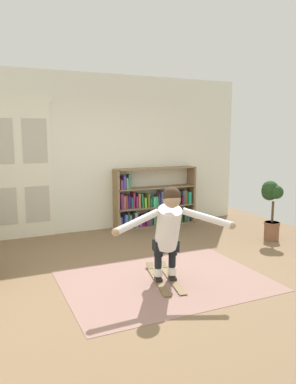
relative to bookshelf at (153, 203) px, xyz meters
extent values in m
plane|color=brown|center=(-1.07, -2.39, -0.46)|extent=(7.20, 7.20, 0.00)
cube|color=silver|center=(-1.07, 0.21, 0.99)|extent=(6.00, 0.10, 2.90)
cube|color=silver|center=(-2.74, 0.15, 0.72)|extent=(0.55, 0.04, 2.35)
cube|color=#B5B19F|center=(-2.74, 0.13, 1.23)|extent=(0.41, 0.01, 0.76)
cube|color=#B5B19F|center=(-2.74, 0.13, 0.13)|extent=(0.41, 0.01, 0.64)
cube|color=silver|center=(-2.19, 0.15, 0.72)|extent=(0.55, 0.04, 2.35)
cube|color=#B5B19F|center=(-2.19, 0.13, 1.23)|extent=(0.41, 0.01, 0.76)
cube|color=#B5B19F|center=(-2.19, 0.13, 0.13)|extent=(0.41, 0.01, 0.64)
cube|color=silver|center=(-2.46, 0.15, 1.94)|extent=(1.22, 0.04, 0.10)
cube|color=#906B62|center=(-1.05, -2.59, -0.46)|extent=(2.48, 1.80, 0.01)
cube|color=olive|center=(-0.77, 0.00, 0.12)|extent=(0.04, 0.30, 1.16)
cube|color=olive|center=(0.87, 0.00, 0.12)|extent=(0.04, 0.30, 1.16)
cube|color=olive|center=(0.05, 0.00, -0.45)|extent=(1.64, 0.30, 0.02)
cube|color=olive|center=(0.05, 0.00, -0.07)|extent=(1.64, 0.30, 0.02)
cube|color=olive|center=(0.05, 0.00, 0.31)|extent=(1.64, 0.30, 0.02)
cube|color=olive|center=(0.05, 0.00, 0.69)|extent=(1.64, 0.30, 0.02)
cube|color=#AECC54|center=(-0.74, 0.00, -0.32)|extent=(0.03, 0.23, 0.25)
cube|color=#6957D3|center=(-0.69, 0.01, -0.33)|extent=(0.04, 0.15, 0.22)
cube|color=#4063C2|center=(-0.61, -0.02, -0.30)|extent=(0.06, 0.24, 0.27)
cube|color=#2A5638|center=(-0.55, 0.02, -0.29)|extent=(0.04, 0.18, 0.29)
cube|color=slate|center=(-0.51, 0.00, -0.32)|extent=(0.05, 0.16, 0.25)
cube|color=#520C43|center=(-0.44, -0.02, -0.32)|extent=(0.03, 0.17, 0.23)
cube|color=#629E87|center=(-0.39, 0.01, -0.29)|extent=(0.07, 0.20, 0.29)
cube|color=purple|center=(-0.30, 0.01, -0.34)|extent=(0.07, 0.19, 0.21)
cube|color=maroon|center=(-0.22, 0.01, -0.33)|extent=(0.06, 0.14, 0.23)
cube|color=#5B307B|center=(-0.15, 0.00, -0.32)|extent=(0.04, 0.17, 0.23)
cube|color=brown|center=(-0.11, 0.01, -0.35)|extent=(0.05, 0.22, 0.18)
cube|color=#184C4F|center=(-0.05, 0.01, -0.30)|extent=(0.04, 0.15, 0.27)
cube|color=#4B794D|center=(0.01, 0.00, -0.31)|extent=(0.06, 0.16, 0.27)
cube|color=#723D85|center=(0.07, 0.02, -0.33)|extent=(0.03, 0.23, 0.22)
cube|color=#A35D84|center=(0.11, 0.02, -0.33)|extent=(0.03, 0.22, 0.21)
cube|color=#4D3E0C|center=(0.17, 0.00, -0.33)|extent=(0.03, 0.23, 0.22)
cube|color=#323B5A|center=(0.21, -0.01, -0.32)|extent=(0.04, 0.19, 0.24)
cube|color=#B72E36|center=(0.27, 0.02, -0.31)|extent=(0.03, 0.21, 0.26)
cube|color=#381B83|center=(0.33, 0.00, -0.31)|extent=(0.05, 0.21, 0.26)
cube|color=#3E5F1D|center=(0.40, -0.01, -0.33)|extent=(0.05, 0.22, 0.21)
cube|color=#715BB1|center=(0.46, 0.01, -0.34)|extent=(0.05, 0.19, 0.21)
cube|color=#451856|center=(0.51, 0.00, -0.33)|extent=(0.05, 0.20, 0.21)
cube|color=#125D1A|center=(0.56, 0.00, -0.30)|extent=(0.03, 0.20, 0.28)
cube|color=#2E6032|center=(0.61, 0.01, -0.34)|extent=(0.06, 0.14, 0.20)
cube|color=#335228|center=(0.69, 0.00, -0.34)|extent=(0.04, 0.22, 0.19)
cube|color=#2E4957|center=(0.73, -0.01, -0.33)|extent=(0.04, 0.17, 0.21)
cube|color=#2E5D71|center=(0.77, 0.01, -0.32)|extent=(0.03, 0.20, 0.25)
cube|color=brown|center=(-0.74, 0.01, 0.05)|extent=(0.03, 0.14, 0.22)
cube|color=#63235E|center=(-0.69, -0.01, 0.09)|extent=(0.07, 0.24, 0.30)
cube|color=tan|center=(-0.62, 0.01, 0.06)|extent=(0.03, 0.17, 0.25)
cube|color=brown|center=(-0.58, 0.01, 0.07)|extent=(0.05, 0.15, 0.26)
cube|color=navy|center=(-0.53, 0.02, 0.06)|extent=(0.05, 0.17, 0.25)
cube|color=#215558|center=(-0.48, 0.00, 0.05)|extent=(0.03, 0.18, 0.21)
cube|color=maroon|center=(-0.43, 0.02, 0.09)|extent=(0.05, 0.19, 0.30)
cube|color=#85278C|center=(-0.36, 0.02, 0.05)|extent=(0.04, 0.17, 0.22)
cube|color=#A86B3E|center=(-0.32, 0.02, 0.08)|extent=(0.04, 0.20, 0.28)
cube|color=#26724F|center=(-0.27, 0.00, 0.07)|extent=(0.04, 0.21, 0.27)
cube|color=#6EC83B|center=(-0.21, -0.02, 0.04)|extent=(0.04, 0.21, 0.19)
cube|color=brown|center=(-0.14, -0.01, 0.07)|extent=(0.05, 0.22, 0.25)
cube|color=#196740|center=(-0.08, -0.01, 0.03)|extent=(0.04, 0.17, 0.18)
cube|color=#44BE82|center=(-0.02, -0.02, 0.04)|extent=(0.04, 0.22, 0.19)
cube|color=#2AB37F|center=(0.05, 0.01, 0.03)|extent=(0.07, 0.18, 0.19)
cube|color=brown|center=(0.10, 0.00, 0.06)|extent=(0.03, 0.15, 0.24)
cube|color=#3E59AA|center=(0.16, -0.01, 0.09)|extent=(0.07, 0.22, 0.29)
cube|color=brown|center=(0.21, 0.00, 0.07)|extent=(0.05, 0.20, 0.27)
cube|color=maroon|center=(0.27, 0.01, 0.05)|extent=(0.04, 0.21, 0.23)
cube|color=green|center=(0.32, 0.00, 0.06)|extent=(0.04, 0.16, 0.25)
cube|color=#4C3992|center=(0.38, -0.01, 0.07)|extent=(0.05, 0.22, 0.25)
cube|color=#1F114C|center=(0.45, 0.00, 0.06)|extent=(0.05, 0.21, 0.24)
cube|color=#BC7DC5|center=(0.51, 0.00, 0.07)|extent=(0.04, 0.19, 0.25)
cube|color=#4A2E76|center=(0.55, 0.01, 0.03)|extent=(0.03, 0.22, 0.18)
cube|color=#4D1225|center=(0.61, -0.02, 0.03)|extent=(0.04, 0.22, 0.18)
cube|color=#3D5E62|center=(0.65, -0.01, 0.07)|extent=(0.05, 0.18, 0.27)
cube|color=brown|center=(0.71, 0.01, 0.08)|extent=(0.07, 0.18, 0.28)
cube|color=#1E9B79|center=(0.77, -0.02, 0.06)|extent=(0.05, 0.24, 0.25)
cube|color=tan|center=(-0.74, 0.01, 0.42)|extent=(0.03, 0.22, 0.21)
cube|color=#623565|center=(-0.69, 0.00, 0.41)|extent=(0.05, 0.23, 0.18)
cube|color=#4934A2|center=(-0.64, -0.01, 0.44)|extent=(0.05, 0.23, 0.25)
cube|color=#66AC71|center=(-0.58, -0.02, 0.43)|extent=(0.05, 0.17, 0.22)
cube|color=#467967|center=(-0.50, 0.02, 0.46)|extent=(0.06, 0.16, 0.27)
cylinder|color=brown|center=(1.42, -1.77, -0.30)|extent=(0.25, 0.25, 0.32)
cylinder|color=brown|center=(1.42, -1.77, -0.16)|extent=(0.27, 0.27, 0.04)
cylinder|color=#4C3823|center=(1.42, -1.77, 0.04)|extent=(0.04, 0.04, 0.36)
sphere|color=#1F3E1B|center=(1.45, -1.79, 0.38)|extent=(0.23, 0.23, 0.23)
sphere|color=#1F3E1B|center=(1.40, -1.69, 0.43)|extent=(0.28, 0.28, 0.28)
sphere|color=#1F3E1B|center=(1.41, -1.67, 0.36)|extent=(0.27, 0.27, 0.27)
sphere|color=#1F3E1B|center=(1.42, -1.65, 0.39)|extent=(0.25, 0.25, 0.25)
cube|color=brown|center=(-1.14, -2.58, -0.45)|extent=(0.28, 0.94, 0.01)
cube|color=brown|center=(-1.05, -2.14, -0.41)|extent=(0.11, 0.13, 0.06)
cube|color=black|center=(-1.15, -2.60, -0.42)|extent=(0.10, 0.13, 0.04)
cube|color=brown|center=(-0.97, -2.61, -0.45)|extent=(0.28, 0.94, 0.01)
cube|color=brown|center=(-0.88, -2.18, -0.41)|extent=(0.11, 0.13, 0.06)
cube|color=black|center=(-0.97, -2.63, -0.42)|extent=(0.10, 0.13, 0.04)
cylinder|color=white|center=(-1.14, -2.58, -0.33)|extent=(0.13, 0.13, 0.10)
cylinder|color=black|center=(-1.14, -2.58, -0.13)|extent=(0.11, 0.11, 0.30)
cylinder|color=black|center=(-1.15, -2.59, -0.01)|extent=(0.13, 0.13, 0.22)
cylinder|color=white|center=(-0.97, -2.61, -0.33)|extent=(0.13, 0.13, 0.10)
cylinder|color=black|center=(-0.97, -2.61, -0.13)|extent=(0.11, 0.11, 0.30)
cylinder|color=black|center=(-0.97, -2.63, -0.01)|extent=(0.13, 0.13, 0.22)
cube|color=black|center=(-1.06, -2.61, 0.01)|extent=(0.33, 0.24, 0.14)
cylinder|color=silver|center=(-1.08, -2.71, 0.25)|extent=(0.37, 0.50, 0.59)
sphere|color=tan|center=(-1.11, -2.86, 0.62)|extent=(0.24, 0.24, 0.20)
sphere|color=#382619|center=(-1.11, -2.85, 0.66)|extent=(0.25, 0.25, 0.21)
cylinder|color=silver|center=(-1.52, -2.83, 0.40)|extent=(0.59, 0.20, 0.22)
sphere|color=tan|center=(-1.79, -2.88, 0.32)|extent=(0.11, 0.11, 0.09)
cylinder|color=silver|center=(-0.72, -2.99, 0.40)|extent=(0.52, 0.40, 0.22)
sphere|color=tan|center=(-0.49, -3.16, 0.32)|extent=(0.11, 0.11, 0.09)
camera|label=1|loc=(-3.05, -6.48, 1.35)|focal=34.51mm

